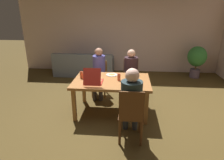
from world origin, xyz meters
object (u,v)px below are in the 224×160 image
at_px(chair_1, 100,77).
at_px(plate_0, 112,75).
at_px(person_1, 99,69).
at_px(drinking_glass_1, 119,77).
at_px(dining_table, 112,83).
at_px(pizza_box_1, 134,83).
at_px(drinking_glass_0, 82,75).
at_px(chair_2, 131,114).
at_px(person_2, 131,98).
at_px(potted_plant, 197,58).
at_px(person_0, 131,70).
at_px(chair_0, 131,76).
at_px(pizza_box_0, 94,81).
at_px(plate_1, 92,75).
at_px(couch, 84,67).

height_order(chair_1, plate_0, chair_1).
height_order(person_1, drinking_glass_1, person_1).
distance_m(dining_table, pizza_box_1, 0.50).
height_order(plate_0, drinking_glass_0, drinking_glass_0).
distance_m(chair_2, drinking_glass_1, 1.08).
relative_size(person_2, potted_plant, 1.24).
height_order(person_0, drinking_glass_1, person_0).
bearing_deg(person_2, drinking_glass_1, 106.36).
bearing_deg(person_2, dining_table, 114.97).
bearing_deg(person_0, drinking_glass_0, -142.52).
distance_m(drinking_glass_0, drinking_glass_1, 0.81).
bearing_deg(drinking_glass_1, chair_0, 75.86).
xyz_separation_m(person_0, drinking_glass_1, (-0.26, -0.87, 0.10)).
relative_size(chair_0, pizza_box_0, 2.19).
relative_size(pizza_box_1, plate_1, 1.56).
bearing_deg(chair_0, drinking_glass_1, -104.14).
height_order(pizza_box_0, drinking_glass_0, pizza_box_0).
relative_size(dining_table, chair_2, 1.63).
xyz_separation_m(drinking_glass_1, couch, (-1.33, 2.55, -0.55)).
distance_m(chair_0, person_1, 0.86).
relative_size(person_1, couch, 0.63).
xyz_separation_m(drinking_glass_0, drinking_glass_1, (0.81, -0.06, -0.00)).
relative_size(plate_0, drinking_glass_0, 1.71).
bearing_deg(pizza_box_1, chair_1, 126.84).
bearing_deg(chair_0, pizza_box_1, -87.53).
height_order(person_0, chair_2, person_0).
distance_m(person_1, pizza_box_1, 1.33).
height_order(chair_1, drinking_glass_1, drinking_glass_1).
bearing_deg(potted_plant, person_2, -121.86).
bearing_deg(chair_0, potted_plant, 36.22).
relative_size(pizza_box_1, couch, 0.17).
distance_m(chair_2, couch, 3.90).
height_order(dining_table, chair_0, chair_0).
xyz_separation_m(chair_0, plate_1, (-0.88, -0.74, 0.26)).
relative_size(person_0, drinking_glass_0, 8.25).
xyz_separation_m(person_2, drinking_glass_0, (-1.06, 0.93, 0.06)).
distance_m(dining_table, plate_1, 0.55).
xyz_separation_m(chair_0, drinking_glass_1, (-0.26, -1.02, 0.32)).
bearing_deg(person_2, plate_1, 127.67).
height_order(dining_table, drinking_glass_1, drinking_glass_1).
distance_m(dining_table, person_1, 0.92).
height_order(pizza_box_0, drinking_glass_1, pizza_box_0).
bearing_deg(dining_table, plate_0, 94.25).
distance_m(chair_0, chair_2, 2.02).
xyz_separation_m(pizza_box_0, pizza_box_1, (0.80, 0.03, -0.04)).
height_order(person_1, plate_0, person_1).
relative_size(person_2, plate_1, 5.90).
height_order(pizza_box_0, plate_0, pizza_box_0).
distance_m(pizza_box_1, couch, 3.21).
bearing_deg(chair_0, person_2, -90.00).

